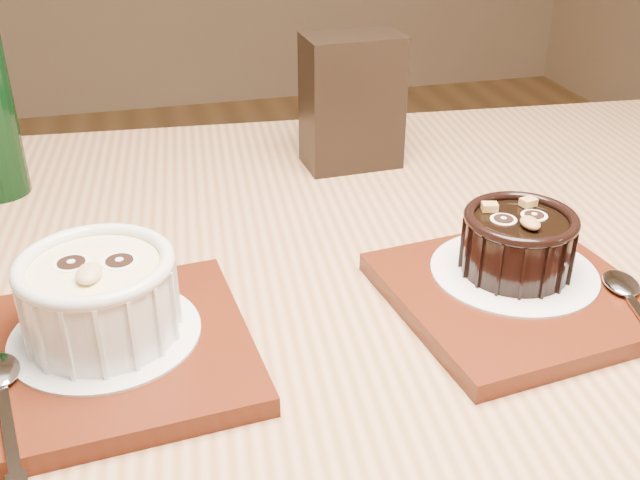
# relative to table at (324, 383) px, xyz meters

# --- Properties ---
(table) EXTENTS (1.26, 0.90, 0.75)m
(table) POSITION_rel_table_xyz_m (0.00, 0.00, 0.00)
(table) COLOR #966641
(table) RESTS_ON ground
(tray_left) EXTENTS (0.19, 0.19, 0.01)m
(tray_left) POSITION_rel_table_xyz_m (-0.16, -0.05, 0.10)
(tray_left) COLOR #4D1B0C
(tray_left) RESTS_ON table
(doily_left) EXTENTS (0.13, 0.13, 0.00)m
(doily_left) POSITION_rel_table_xyz_m (-0.17, -0.04, 0.11)
(doily_left) COLOR silver
(doily_left) RESTS_ON tray_left
(ramekin_white) EXTENTS (0.11, 0.11, 0.06)m
(ramekin_white) POSITION_rel_table_xyz_m (-0.17, -0.04, 0.14)
(ramekin_white) COLOR silver
(ramekin_white) RESTS_ON doily_left
(spoon_left) EXTENTS (0.05, 0.14, 0.01)m
(spoon_left) POSITION_rel_table_xyz_m (-0.22, -0.10, 0.11)
(spoon_left) COLOR #B5B8BE
(spoon_left) RESTS_ON tray_left
(tray_right) EXTENTS (0.20, 0.20, 0.01)m
(tray_right) POSITION_rel_table_xyz_m (0.14, -0.05, 0.10)
(tray_right) COLOR #4D1B0C
(tray_right) RESTS_ON table
(doily_right) EXTENTS (0.13, 0.13, 0.00)m
(doily_right) POSITION_rel_table_xyz_m (0.15, -0.03, 0.11)
(doily_right) COLOR silver
(doily_right) RESTS_ON tray_right
(ramekin_dark) EXTENTS (0.09, 0.09, 0.05)m
(ramekin_dark) POSITION_rel_table_xyz_m (0.15, -0.03, 0.13)
(ramekin_dark) COLOR black
(ramekin_dark) RESTS_ON doily_right
(spoon_right) EXTENTS (0.06, 0.14, 0.01)m
(spoon_right) POSITION_rel_table_xyz_m (0.21, -0.11, 0.11)
(spoon_right) COLOR #B5B8BE
(spoon_right) RESTS_ON tray_right
(condiment_stand) EXTENTS (0.10, 0.06, 0.14)m
(condiment_stand) POSITION_rel_table_xyz_m (0.10, 0.24, 0.16)
(condiment_stand) COLOR black
(condiment_stand) RESTS_ON table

